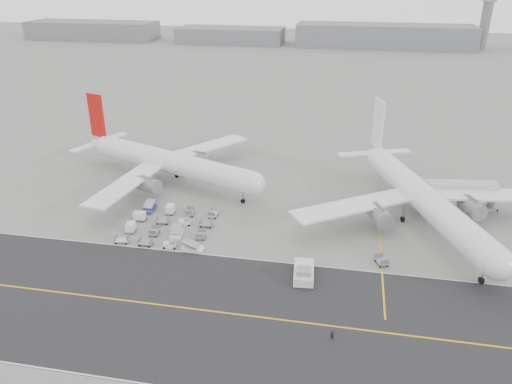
% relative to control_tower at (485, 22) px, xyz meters
% --- Properties ---
extents(ground, '(700.00, 700.00, 0.00)m').
position_rel_control_tower_xyz_m(ground, '(-100.00, -265.00, -16.25)').
color(ground, gray).
rests_on(ground, ground).
extents(taxiway, '(220.00, 59.00, 0.03)m').
position_rel_control_tower_xyz_m(taxiway, '(-94.98, -282.98, -16.24)').
color(taxiway, '#262628').
rests_on(taxiway, ground).
extents(horizon_buildings, '(520.00, 28.00, 28.00)m').
position_rel_control_tower_xyz_m(horizon_buildings, '(-70.00, -5.00, -16.25)').
color(horizon_buildings, slate).
rests_on(horizon_buildings, ground).
extents(control_tower, '(7.00, 7.00, 31.25)m').
position_rel_control_tower_xyz_m(control_tower, '(0.00, 0.00, 0.00)').
color(control_tower, slate).
rests_on(control_tower, ground).
extents(airliner_a, '(52.24, 51.21, 18.93)m').
position_rel_control_tower_xyz_m(airliner_a, '(-120.05, -236.52, -10.80)').
color(airliner_a, white).
rests_on(airliner_a, ground).
extents(airliner_b, '(53.29, 54.31, 19.64)m').
position_rel_control_tower_xyz_m(airliner_b, '(-61.94, -246.12, -10.60)').
color(airliner_b, white).
rests_on(airliner_b, ground).
extents(pushback_tug, '(3.90, 9.26, 2.62)m').
position_rel_control_tower_xyz_m(pushback_tug, '(-83.30, -271.22, -15.18)').
color(pushback_tug, beige).
rests_on(pushback_tug, ground).
extents(jet_bridge, '(17.33, 5.42, 6.47)m').
position_rel_control_tower_xyz_m(jet_bridge, '(-53.14, -238.33, -11.74)').
color(jet_bridge, gray).
rests_on(jet_bridge, ground).
extents(gse_cluster, '(23.63, 22.89, 2.00)m').
position_rel_control_tower_xyz_m(gse_cluster, '(-111.81, -259.34, -16.25)').
color(gse_cluster, '#929297').
rests_on(gse_cluster, ground).
extents(stray_dolly, '(2.55, 3.08, 1.63)m').
position_rel_control_tower_xyz_m(stray_dolly, '(-70.04, -264.33, -16.25)').
color(stray_dolly, silver).
rests_on(stray_dolly, ground).
extents(ground_crew_a, '(0.66, 0.55, 1.55)m').
position_rel_control_tower_xyz_m(ground_crew_a, '(-77.70, -285.82, -15.48)').
color(ground_crew_a, black).
rests_on(ground_crew_a, ground).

